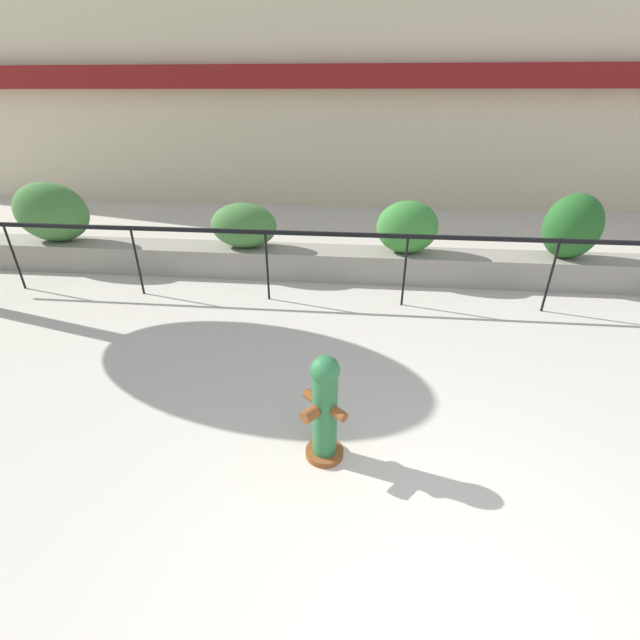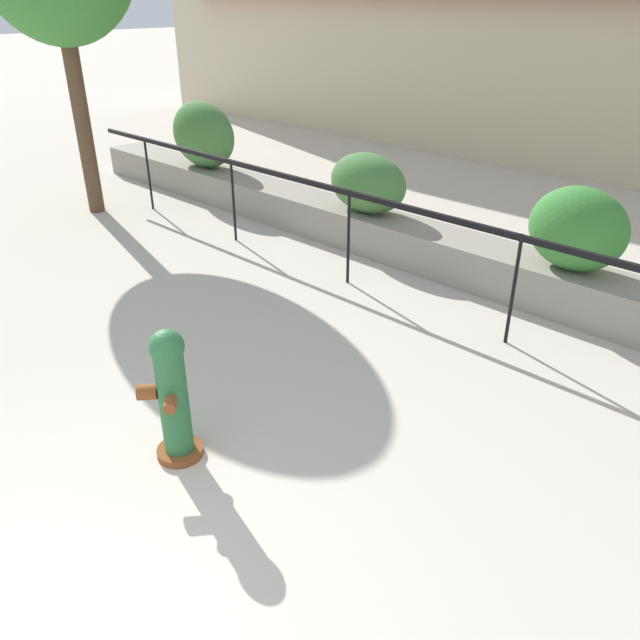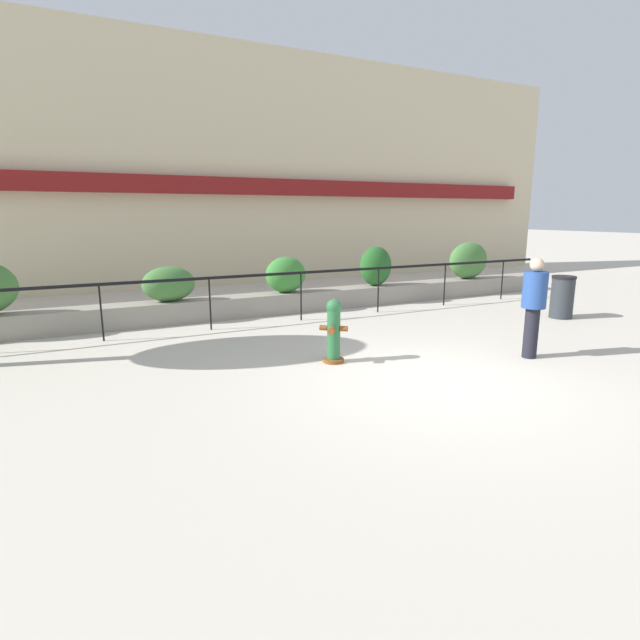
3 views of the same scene
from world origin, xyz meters
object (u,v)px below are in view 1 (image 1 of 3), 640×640
(hedge_bush_3, at_px, (573,227))
(fire_hydrant, at_px, (324,408))
(hedge_bush_1, at_px, (244,226))
(hedge_bush_2, at_px, (407,227))
(hedge_bush_0, at_px, (51,212))

(hedge_bush_3, height_order, fire_hydrant, hedge_bush_3)
(hedge_bush_1, distance_m, fire_hydrant, 4.79)
(hedge_bush_1, xyz_separation_m, hedge_bush_2, (2.87, 0.00, 0.05))
(hedge_bush_0, relative_size, hedge_bush_2, 1.36)
(hedge_bush_2, height_order, hedge_bush_3, hedge_bush_3)
(hedge_bush_2, xyz_separation_m, hedge_bush_3, (2.69, 0.00, 0.09))
(hedge_bush_3, distance_m, fire_hydrant, 5.78)
(hedge_bush_2, bearing_deg, fire_hydrant, -103.01)
(hedge_bush_0, relative_size, fire_hydrant, 1.32)
(hedge_bush_1, xyz_separation_m, hedge_bush_3, (5.56, 0.00, 0.14))
(hedge_bush_2, height_order, fire_hydrant, hedge_bush_2)
(hedge_bush_3, bearing_deg, hedge_bush_2, 180.00)
(hedge_bush_1, relative_size, hedge_bush_2, 1.13)
(fire_hydrant, bearing_deg, hedge_bush_1, 112.79)
(hedge_bush_0, distance_m, hedge_bush_2, 6.48)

